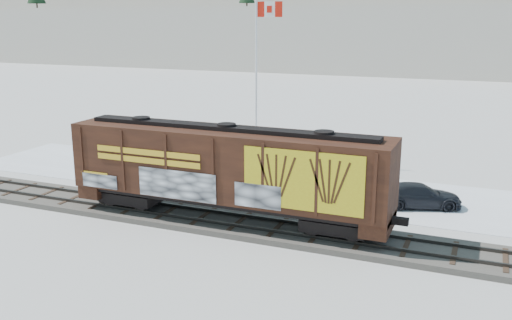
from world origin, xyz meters
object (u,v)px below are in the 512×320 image
at_px(hopper_railcar, 227,167).
at_px(car_white, 192,163).
at_px(flagpole, 258,104).
at_px(car_silver, 119,155).
at_px(car_dark, 419,195).

relative_size(hopper_railcar, car_white, 3.10).
relative_size(flagpole, car_silver, 2.78).
distance_m(car_white, car_dark, 14.36).
distance_m(hopper_railcar, car_dark, 10.80).
xyz_separation_m(car_silver, car_white, (6.03, -0.57, 0.16)).
xyz_separation_m(hopper_railcar, flagpole, (-3.48, 12.36, 1.17)).
relative_size(flagpole, car_dark, 2.52).
bearing_deg(hopper_railcar, car_white, 129.51).
bearing_deg(car_white, car_silver, 84.58).
distance_m(flagpole, car_silver, 10.24).
bearing_deg(car_dark, flagpole, 44.08).
height_order(hopper_railcar, car_silver, hopper_railcar).
relative_size(hopper_railcar, car_silver, 3.96).
bearing_deg(car_silver, car_dark, -101.22).
bearing_deg(car_white, car_dark, -93.26).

